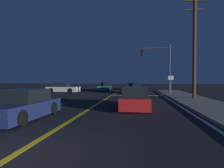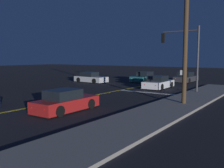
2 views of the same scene
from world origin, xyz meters
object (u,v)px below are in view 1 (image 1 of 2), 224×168
object	(u,v)px
utility_pole_right	(194,45)
street_sign_corner	(171,82)
car_side_waiting_navy	(22,106)
car_far_approaching_silver	(63,88)
car_mid_block_red	(135,99)
car_distant_tail_teal	(105,87)
car_lead_oncoming_charcoal	(135,87)
traffic_signal_near_right	(159,61)
car_following_oncoming_white	(134,89)

from	to	relation	value
utility_pole_right	street_sign_corner	xyz separation A→B (m)	(-1.40, 3.71, -3.35)
car_side_waiting_navy	utility_pole_right	distance (m)	14.88
car_far_approaching_silver	street_sign_corner	distance (m)	14.88
car_far_approaching_silver	car_mid_block_red	bearing A→B (deg)	37.88
car_distant_tail_teal	car_lead_oncoming_charcoal	distance (m)	5.50
traffic_signal_near_right	street_sign_corner	distance (m)	3.87
car_lead_oncoming_charcoal	car_far_approaching_silver	bearing A→B (deg)	-141.10
car_far_approaching_silver	utility_pole_right	bearing A→B (deg)	63.69
car_distant_tail_teal	car_mid_block_red	world-z (taller)	same
car_following_oncoming_white	street_sign_corner	size ratio (longest dim) A/B	1.95
car_mid_block_red	car_side_waiting_navy	xyz separation A→B (m)	(-5.11, -3.90, 0.00)
car_mid_block_red	car_lead_oncoming_charcoal	world-z (taller)	same
car_far_approaching_silver	traffic_signal_near_right	distance (m)	13.70
car_far_approaching_silver	traffic_signal_near_right	size ratio (longest dim) A/B	0.75
utility_pole_right	car_side_waiting_navy	bearing A→B (deg)	-136.16
traffic_signal_near_right	car_side_waiting_navy	bearing A→B (deg)	64.14
car_distant_tail_teal	street_sign_corner	size ratio (longest dim) A/B	2.08
car_mid_block_red	traffic_signal_near_right	world-z (taller)	traffic_signal_near_right
car_lead_oncoming_charcoal	car_following_oncoming_white	bearing A→B (deg)	-88.91
car_distant_tail_teal	traffic_signal_near_right	world-z (taller)	traffic_signal_near_right
car_following_oncoming_white	car_far_approaching_silver	size ratio (longest dim) A/B	0.96
car_following_oncoming_white	traffic_signal_near_right	world-z (taller)	traffic_signal_near_right
car_distant_tail_teal	utility_pole_right	xyz separation A→B (m)	(10.23, -13.45, 4.28)
car_mid_block_red	traffic_signal_near_right	distance (m)	13.25
car_following_oncoming_white	car_mid_block_red	bearing A→B (deg)	-90.23
car_far_approaching_silver	street_sign_corner	bearing A→B (deg)	73.68
car_distant_tail_teal	car_mid_block_red	distance (m)	20.08
utility_pole_right	traffic_signal_near_right	bearing A→B (deg)	109.80
car_following_oncoming_white	traffic_signal_near_right	size ratio (longest dim) A/B	0.72
utility_pole_right	street_sign_corner	size ratio (longest dim) A/B	4.17
car_mid_block_red	street_sign_corner	size ratio (longest dim) A/B	1.96
car_distant_tail_teal	traffic_signal_near_right	bearing A→B (deg)	137.34
street_sign_corner	car_following_oncoming_white	bearing A→B (deg)	135.27
car_side_waiting_navy	street_sign_corner	world-z (taller)	street_sign_corner
car_lead_oncoming_charcoal	utility_pole_right	distance (m)	17.58
car_following_oncoming_white	car_far_approaching_silver	distance (m)	9.99
street_sign_corner	car_side_waiting_navy	bearing A→B (deg)	-123.19
car_following_oncoming_white	car_lead_oncoming_charcoal	distance (m)	8.39
car_lead_oncoming_charcoal	street_sign_corner	bearing A→B (deg)	-70.56
traffic_signal_near_right	utility_pole_right	bearing A→B (deg)	109.80
traffic_signal_near_right	utility_pole_right	distance (m)	6.97
traffic_signal_near_right	street_sign_corner	bearing A→B (deg)	108.61
car_far_approaching_silver	car_side_waiting_navy	xyz separation A→B (m)	(5.18, -18.36, 0.00)
car_far_approaching_silver	street_sign_corner	xyz separation A→B (m)	(14.06, -4.78, 0.93)
car_lead_oncoming_charcoal	utility_pole_right	world-z (taller)	utility_pole_right
traffic_signal_near_right	utility_pole_right	world-z (taller)	utility_pole_right
utility_pole_right	car_lead_oncoming_charcoal	bearing A→B (deg)	108.62
car_lead_oncoming_charcoal	traffic_signal_near_right	xyz separation A→B (m)	(3.10, -9.65, 3.44)
traffic_signal_near_right	street_sign_corner	size ratio (longest dim) A/B	2.71
car_side_waiting_navy	utility_pole_right	xyz separation A→B (m)	(10.28, 9.87, 4.28)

